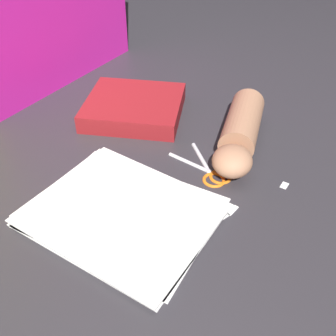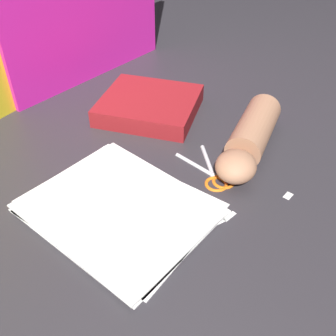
{
  "view_description": "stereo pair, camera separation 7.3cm",
  "coord_description": "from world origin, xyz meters",
  "px_view_note": "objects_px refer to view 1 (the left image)",
  "views": [
    {
      "loc": [
        -0.51,
        -0.36,
        0.52
      ],
      "look_at": [
        -0.03,
        -0.05,
        0.06
      ],
      "focal_mm": 42.0,
      "sensor_mm": 36.0,
      "label": 1
    },
    {
      "loc": [
        -0.47,
        -0.42,
        0.52
      ],
      "look_at": [
        -0.03,
        -0.05,
        0.06
      ],
      "focal_mm": 42.0,
      "sensor_mm": 36.0,
      "label": 2
    }
  ],
  "objects_px": {
    "paper_stack": "(122,213)",
    "book_closed": "(134,107)",
    "hand_forearm": "(240,133)",
    "scissors": "(209,170)"
  },
  "relations": [
    {
      "from": "paper_stack",
      "to": "book_closed",
      "type": "height_order",
      "value": "book_closed"
    },
    {
      "from": "paper_stack",
      "to": "scissors",
      "type": "relative_size",
      "value": 2.18
    },
    {
      "from": "book_closed",
      "to": "hand_forearm",
      "type": "bearing_deg",
      "value": -87.2
    },
    {
      "from": "paper_stack",
      "to": "book_closed",
      "type": "distance_m",
      "value": 0.35
    },
    {
      "from": "scissors",
      "to": "hand_forearm",
      "type": "height_order",
      "value": "hand_forearm"
    },
    {
      "from": "paper_stack",
      "to": "hand_forearm",
      "type": "height_order",
      "value": "hand_forearm"
    },
    {
      "from": "book_closed",
      "to": "scissors",
      "type": "distance_m",
      "value": 0.28
    },
    {
      "from": "paper_stack",
      "to": "hand_forearm",
      "type": "distance_m",
      "value": 0.32
    },
    {
      "from": "book_closed",
      "to": "scissors",
      "type": "relative_size",
      "value": 1.91
    },
    {
      "from": "book_closed",
      "to": "hand_forearm",
      "type": "height_order",
      "value": "hand_forearm"
    }
  ]
}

